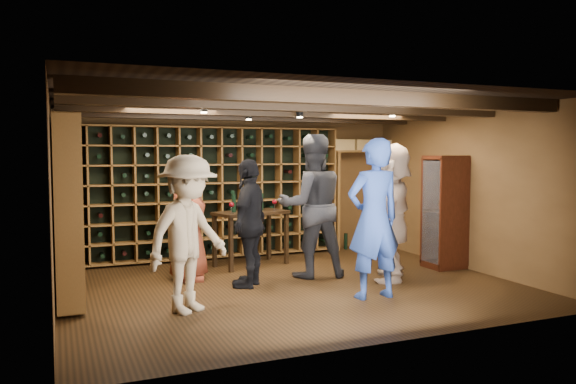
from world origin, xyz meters
name	(u,v)px	position (x,y,z in m)	size (l,w,h in m)	color
ground	(291,286)	(0.00, 0.00, 0.00)	(6.00, 6.00, 0.00)	black
room_shell	(290,109)	(0.00, 0.05, 2.42)	(6.00, 6.00, 6.00)	brown
wine_rack_back	(210,192)	(-0.52, 2.33, 1.15)	(4.65, 0.30, 2.20)	brown
wine_rack_left	(67,204)	(-2.83, 0.82, 1.15)	(0.30, 2.65, 2.20)	brown
crate_shelf	(361,166)	(2.41, 2.32, 1.57)	(1.20, 0.32, 2.07)	brown
display_cabinet	(444,214)	(2.71, 0.20, 0.86)	(0.55, 0.50, 1.75)	#35130A
man_blue_shirt	(374,219)	(0.71, -0.98, 1.00)	(0.73, 0.48, 2.00)	navy
man_grey_suit	(312,206)	(0.51, 0.42, 1.05)	(1.02, 0.79, 2.09)	black
guest_red_floral	(188,221)	(-1.22, 0.90, 0.86)	(0.84, 0.54, 1.71)	maroon
guest_woman_black	(250,223)	(-0.53, 0.19, 0.87)	(1.02, 0.42, 1.74)	black
guest_khaki	(188,234)	(-1.58, -0.72, 0.90)	(1.16, 0.67, 1.80)	gray
guest_beige	(391,212)	(1.48, -0.17, 0.98)	(1.82, 0.58, 1.96)	tan
tasting_table	(251,218)	(-0.06, 1.53, 0.78)	(1.28, 0.88, 1.16)	black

